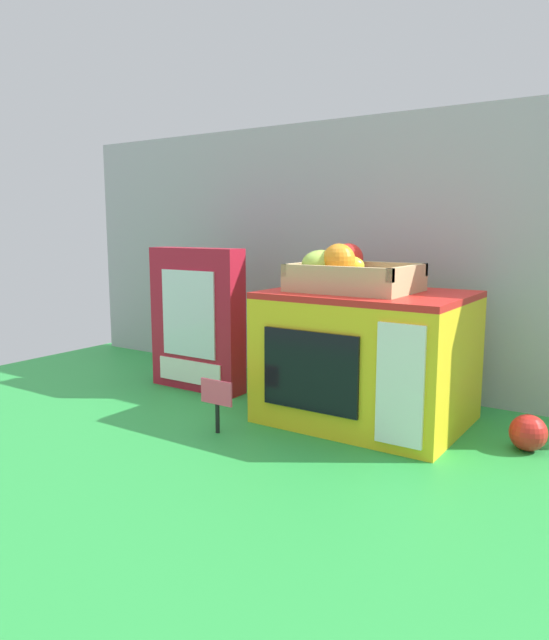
{
  "coord_description": "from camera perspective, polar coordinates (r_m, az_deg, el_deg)",
  "views": [
    {
      "loc": [
        0.66,
        -1.01,
        0.38
      ],
      "look_at": [
        -0.03,
        0.02,
        0.18
      ],
      "focal_mm": 33.22,
      "sensor_mm": 36.0,
      "label": 1
    }
  ],
  "objects": [
    {
      "name": "loose_toy_apple",
      "position": [
        1.11,
        23.25,
        -9.95
      ],
      "size": [
        0.06,
        0.06,
        0.06
      ],
      "primitive_type": "sphere",
      "color": "red",
      "rests_on": "ground"
    },
    {
      "name": "toy_microwave",
      "position": [
        1.16,
        8.86,
        -3.52
      ],
      "size": [
        0.37,
        0.29,
        0.25
      ],
      "color": "yellow",
      "rests_on": "ground"
    },
    {
      "name": "cookie_set_box",
      "position": [
        1.38,
        -7.49,
        0.04
      ],
      "size": [
        0.24,
        0.06,
        0.33
      ],
      "color": "#B2192D",
      "rests_on": "ground"
    },
    {
      "name": "food_groups_crate",
      "position": [
        1.15,
        7.16,
        4.42
      ],
      "size": [
        0.22,
        0.18,
        0.09
      ],
      "color": "tan",
      "rests_on": "toy_microwave"
    },
    {
      "name": "display_back_panel",
      "position": [
        1.43,
        6.43,
        6.28
      ],
      "size": [
        1.61,
        0.03,
        0.62
      ],
      "primitive_type": "cube",
      "color": "#A0A3A8",
      "rests_on": "ground"
    },
    {
      "name": "price_sign",
      "position": [
        1.09,
        -5.6,
        -7.48
      ],
      "size": [
        0.07,
        0.01,
        0.1
      ],
      "color": "black",
      "rests_on": "ground"
    },
    {
      "name": "ground_plane",
      "position": [
        1.26,
        0.71,
        -8.41
      ],
      "size": [
        1.7,
        1.7,
        0.0
      ],
      "primitive_type": "plane",
      "color": "green",
      "rests_on": "ground"
    }
  ]
}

